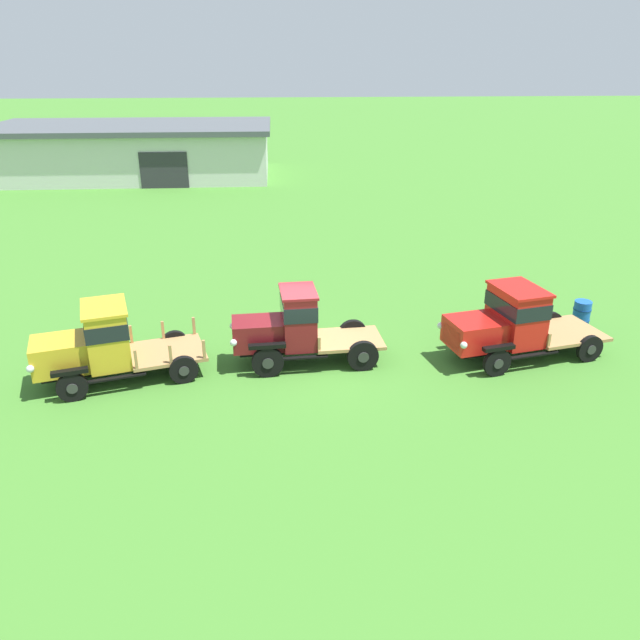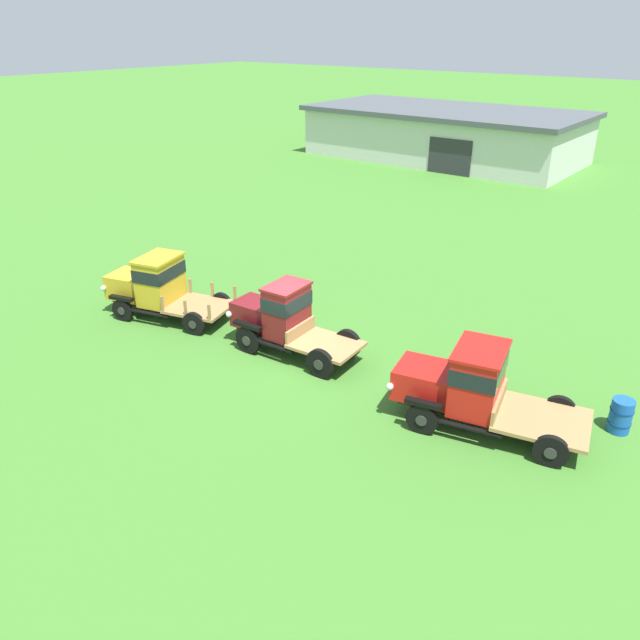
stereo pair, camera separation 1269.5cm
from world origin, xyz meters
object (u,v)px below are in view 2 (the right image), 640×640
object	(u,v)px
farm_shed	(445,134)
vintage_truck_midrow_center	(470,385)
oil_drum_beside_row	(621,416)
vintage_truck_foreground_near	(156,285)
vintage_truck_second_in_line	(283,317)

from	to	relation	value
farm_shed	vintage_truck_midrow_center	bearing A→B (deg)	-61.32
oil_drum_beside_row	vintage_truck_foreground_near	bearing A→B (deg)	-170.02
oil_drum_beside_row	vintage_truck_second_in_line	bearing A→B (deg)	-168.72
farm_shed	vintage_truck_foreground_near	xyz separation A→B (m)	(5.53, -32.21, -0.73)
vintage_truck_foreground_near	oil_drum_beside_row	world-z (taller)	vintage_truck_foreground_near
vintage_truck_second_in_line	oil_drum_beside_row	xyz separation A→B (m)	(9.71, 1.94, -0.69)
vintage_truck_midrow_center	farm_shed	bearing A→B (deg)	118.68
vintage_truck_foreground_near	farm_shed	bearing A→B (deg)	99.74
vintage_truck_midrow_center	oil_drum_beside_row	distance (m)	3.92
vintage_truck_foreground_near	oil_drum_beside_row	distance (m)	15.28
oil_drum_beside_row	vintage_truck_midrow_center	bearing A→B (deg)	-147.77
vintage_truck_foreground_near	oil_drum_beside_row	bearing A→B (deg)	9.98
vintage_truck_second_in_line	vintage_truck_midrow_center	size ratio (longest dim) A/B	0.87
vintage_truck_midrow_center	vintage_truck_second_in_line	bearing A→B (deg)	178.92
farm_shed	vintage_truck_foreground_near	world-z (taller)	farm_shed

